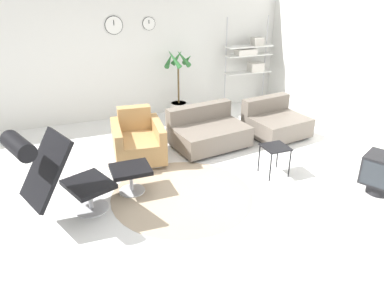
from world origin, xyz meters
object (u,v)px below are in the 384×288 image
Objects in this scene: armchair_red at (138,142)px; potted_plant at (179,92)px; crt_television at (382,173)px; lounge_chair at (53,170)px; couch_second at (275,123)px; side_table at (275,150)px; shelf_unit at (251,57)px; ottoman at (131,173)px; couch_low at (208,133)px.

armchair_red is 0.67× the size of potted_plant.
armchair_red is 3.61m from crt_television.
couch_second is (3.89, 1.39, -0.48)m from lounge_chair.
crt_television is at bearing -42.21° from side_table.
armchair_red is at bearing -7.59° from couch_second.
lounge_chair is at bearing 51.68° from armchair_red.
shelf_unit is at bearing -110.62° from couch_second.
side_table is at bearing 48.56° from couch_second.
shelf_unit reaches higher than side_table.
lounge_chair reaches higher than side_table.
shelf_unit reaches higher than armchair_red.
ottoman is 3.05m from potted_plant.
crt_television is (0.26, -2.26, 0.07)m from couch_second.
crt_television reaches higher than side_table.
armchair_red is 3.53m from shelf_unit.
couch_low is 2.16× the size of crt_television.
ottoman is at bearing -140.71° from shelf_unit.
side_table is 0.31× the size of potted_plant.
side_table reaches higher than ottoman.
couch_low is 1.35m from couch_second.
potted_plant is at bearing -98.84° from couch_low.
side_table is at bearing 19.88° from crt_television.
potted_plant reaches higher than side_table.
lounge_chair is 1.91m from armchair_red.
lounge_chair is 1.10× the size of couch_second.
couch_low is at bearing 97.26° from lounge_chair.
couch_low is 0.94× the size of potted_plant.
ottoman is 1.01m from armchair_red.
potted_plant is (-0.52, 2.86, 0.14)m from side_table.
couch_second is at bearing -173.41° from armchair_red.
armchair_red reaches higher than side_table.
armchair_red is 2.17m from side_table.
armchair_red is at bearing -149.66° from shelf_unit.
couch_second is 1.93m from shelf_unit.
armchair_red is 2.07m from potted_plant.
couch_second is 1.77× the size of crt_television.
ottoman is 0.39× the size of couch_low.
potted_plant reaches higher than couch_low.
crt_television is at bearing 147.81° from armchair_red.
couch_low is 1.41m from side_table.
couch_low is 2.97× the size of side_table.
side_table is 1.46m from crt_television.
crt_television is at bearing 116.40° from couch_low.
lounge_chair reaches higher than couch_second.
lounge_chair is 1.26× the size of armchair_red.
couch_second is 2.44× the size of side_table.
lounge_chair is 3.09m from side_table.
side_table is at bearing -79.65° from potted_plant.
lounge_chair is 3.92m from potted_plant.
side_table is at bearing 103.23° from couch_low.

